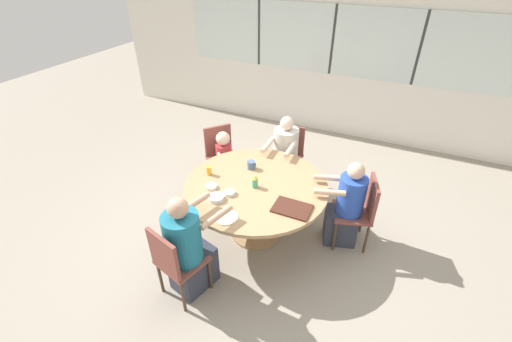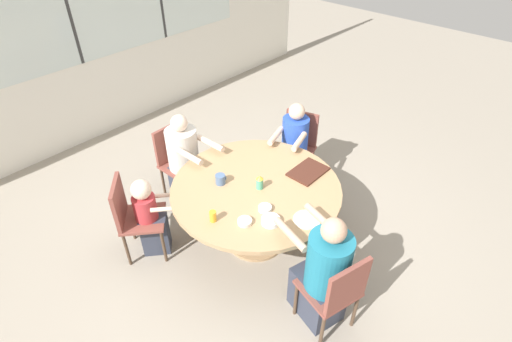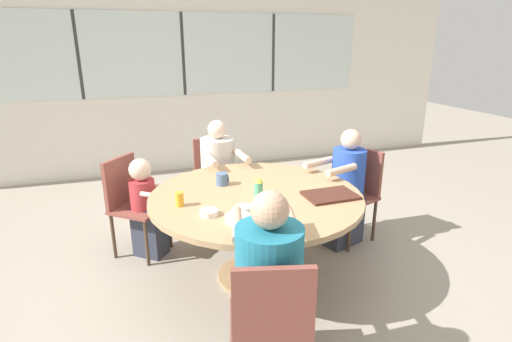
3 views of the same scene
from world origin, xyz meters
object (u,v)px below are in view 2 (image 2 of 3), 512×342
at_px(person_woman_green_shirt, 323,275).
at_px(bowl_fruit, 265,208).
at_px(chair_for_man_blue_shirt, 176,157).
at_px(chair_for_toddler, 131,213).
at_px(chair_for_man_teal_shirt, 298,142).
at_px(juice_glass, 213,216).
at_px(coffee_mug, 221,179).
at_px(sippy_cup, 260,182).
at_px(chair_for_woman_green_shirt, 337,290).
at_px(bowl_cereal, 271,221).
at_px(person_toddler, 151,219).
at_px(person_man_blue_shirt, 187,165).
at_px(person_man_teal_shirt, 293,151).
at_px(bowl_white_shallow, 245,222).

xyz_separation_m(person_woman_green_shirt, bowl_fruit, (0.09, 0.69, 0.23)).
relative_size(chair_for_man_blue_shirt, chair_for_toddler, 1.00).
bearing_deg(chair_for_man_teal_shirt, juice_glass, 85.51).
height_order(chair_for_man_teal_shirt, person_woman_green_shirt, person_woman_green_shirt).
distance_m(coffee_mug, bowl_fruit, 0.55).
xyz_separation_m(person_woman_green_shirt, sippy_cup, (0.27, 0.92, 0.28)).
xyz_separation_m(chair_for_woman_green_shirt, bowl_cereal, (0.05, 0.71, 0.22)).
relative_size(chair_for_man_blue_shirt, person_woman_green_shirt, 0.76).
xyz_separation_m(chair_for_woman_green_shirt, sippy_cup, (0.32, 1.08, 0.27)).
distance_m(chair_for_woman_green_shirt, coffee_mug, 1.42).
distance_m(chair_for_woman_green_shirt, bowl_cereal, 0.75).
relative_size(coffee_mug, bowl_fruit, 0.84).
height_order(sippy_cup, juice_glass, sippy_cup).
bearing_deg(person_toddler, coffee_mug, 97.34).
relative_size(chair_for_man_blue_shirt, person_toddler, 0.98).
bearing_deg(chair_for_man_teal_shirt, bowl_fruit, 98.17).
relative_size(chair_for_toddler, sippy_cup, 6.04).
height_order(person_woman_green_shirt, bowl_fruit, person_woman_green_shirt).
relative_size(person_man_blue_shirt, coffee_mug, 11.00).
relative_size(chair_for_toddler, person_woman_green_shirt, 0.76).
xyz_separation_m(chair_for_man_teal_shirt, person_toddler, (-1.87, 0.30, -0.10)).
height_order(chair_for_man_teal_shirt, bowl_fruit, chair_for_man_teal_shirt).
bearing_deg(chair_for_toddler, person_toddler, 90.00).
distance_m(person_woman_green_shirt, person_man_blue_shirt, 1.96).
relative_size(person_man_blue_shirt, juice_glass, 10.69).
bearing_deg(person_man_blue_shirt, person_man_teal_shirt, 142.90).
relative_size(chair_for_man_teal_shirt, bowl_white_shallow, 7.05).
xyz_separation_m(person_toddler, juice_glass, (0.19, -0.69, 0.35)).
height_order(chair_for_man_teal_shirt, person_man_teal_shirt, person_man_teal_shirt).
xyz_separation_m(chair_for_toddler, bowl_cereal, (0.62, -1.16, 0.22)).
bearing_deg(person_toddler, chair_for_woman_green_shirt, 54.80).
height_order(chair_for_toddler, person_toddler, person_toddler).
xyz_separation_m(person_man_blue_shirt, bowl_white_shallow, (-0.38, -1.24, 0.25)).
height_order(chair_for_woman_green_shirt, chair_for_man_blue_shirt, same).
height_order(juice_glass, bowl_cereal, juice_glass).
relative_size(person_toddler, bowl_fruit, 7.52).
bearing_deg(bowl_white_shallow, chair_for_man_blue_shirt, 75.14).
bearing_deg(sippy_cup, chair_for_woman_green_shirt, -106.38).
bearing_deg(person_man_teal_shirt, person_toddler, 60.90).
distance_m(chair_for_man_blue_shirt, person_man_blue_shirt, 0.17).
bearing_deg(juice_glass, chair_for_woman_green_shirt, -76.63).
height_order(chair_for_man_blue_shirt, juice_glass, chair_for_man_blue_shirt).
xyz_separation_m(chair_for_man_blue_shirt, chair_for_man_teal_shirt, (1.15, -0.81, 0.00)).
bearing_deg(person_man_blue_shirt, chair_for_man_blue_shirt, -90.00).
bearing_deg(sippy_cup, chair_for_toddler, 138.18).
xyz_separation_m(person_man_blue_shirt, person_toddler, (-0.73, -0.34, -0.06)).
distance_m(sippy_cup, bowl_white_shallow, 0.47).
height_order(chair_for_man_teal_shirt, person_toddler, person_toddler).
bearing_deg(bowl_fruit, bowl_white_shallow, 175.65).
bearing_deg(person_toddler, person_man_teal_shirt, 118.86).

